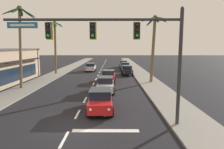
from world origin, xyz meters
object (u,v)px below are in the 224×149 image
Objects in this scene: traffic_signal_mast at (122,41)px; palm_left_third at (55,39)px; sedan_lead_at_stop_bar at (100,100)px; sedan_oncoming_far at (91,67)px; sedan_parked_far_kerb at (123,64)px; sedan_parked_mid_kerb at (125,66)px; sedan_fifth_in_queue at (108,76)px; palm_right_second at (154,39)px; palm_left_second at (20,29)px; sedan_third_in_queue at (106,84)px; sedan_parked_nearest_kerb at (127,70)px.

traffic_signal_mast is 1.11× the size of palm_left_third.
sedan_lead_at_stop_bar is (-1.54, 3.08, -4.43)m from traffic_signal_mast.
sedan_oncoming_far is 1.00× the size of sedan_parked_far_kerb.
sedan_parked_far_kerb is at bearing 42.63° from palm_left_third.
palm_left_third is at bearing -143.12° from sedan_oncoming_far.
sedan_parked_mid_kerb is (3.57, 27.19, 0.00)m from sedan_lead_at_stop_bar.
sedan_parked_far_kerb is at bearing 80.97° from sedan_fifth_in_queue.
palm_left_third is at bearing 140.43° from sedan_fifth_in_queue.
sedan_fifth_in_queue is 0.47× the size of palm_left_third.
sedan_fifth_in_queue and sedan_parked_mid_kerb have the same top height.
sedan_fifth_in_queue is 0.49× the size of palm_right_second.
palm_left_second is 16.76m from palm_right_second.
traffic_signal_mast reaches higher than sedan_fifth_in_queue.
sedan_oncoming_far is 9.21m from palm_left_third.
palm_left_second is at bearing 170.99° from sedan_third_in_queue.
palm_left_second is (-13.23, -25.06, 6.17)m from sedan_parked_far_kerb.
sedan_lead_at_stop_bar is 0.49× the size of palm_right_second.
traffic_signal_mast is 23.70m from sedan_parked_nearest_kerb.
palm_left_second is 1.05× the size of palm_right_second.
traffic_signal_mast reaches higher than sedan_oncoming_far.
traffic_signal_mast reaches higher than sedan_third_in_queue.
sedan_third_in_queue is 1.00× the size of sedan_parked_nearest_kerb.
traffic_signal_mast is 2.39× the size of sedan_third_in_queue.
sedan_oncoming_far is at bearing 100.19° from traffic_signal_mast.
sedan_third_in_queue and sedan_fifth_in_queue have the same top height.
sedan_third_in_queue is 0.99× the size of sedan_fifth_in_queue.
sedan_lead_at_stop_bar is 1.01× the size of sedan_third_in_queue.
sedan_lead_at_stop_bar is at bearing -97.47° from sedan_parked_mid_kerb.
palm_left_second reaches higher than sedan_third_in_queue.
sedan_oncoming_far is 0.49× the size of palm_right_second.
palm_right_second is (6.50, 12.22, 5.16)m from sedan_lead_at_stop_bar.
palm_left_third is (-9.83, 8.12, 5.53)m from sedan_fifth_in_queue.
palm_left_third is (-13.02, -11.99, 5.53)m from sedan_parked_far_kerb.
palm_left_second is at bearing -137.56° from sedan_parked_nearest_kerb.
traffic_signal_mast is 2.38× the size of sedan_parked_far_kerb.
palm_left_second is at bearing 135.25° from traffic_signal_mast.
sedan_fifth_in_queue is at bearing -113.87° from sedan_parked_nearest_kerb.
traffic_signal_mast is 36.53m from sedan_parked_far_kerb.
sedan_parked_mid_kerb and sedan_parked_far_kerb have the same top height.
sedan_parked_mid_kerb is 0.49× the size of palm_right_second.
sedan_parked_far_kerb is 29.00m from palm_left_second.
sedan_third_in_queue is at bearing -103.70° from sedan_parked_nearest_kerb.
palm_left_third is at bearing 114.19° from sedan_lead_at_stop_bar.
traffic_signal_mast is 1.16× the size of palm_right_second.
palm_left_second reaches higher than sedan_lead_at_stop_bar.
sedan_parked_mid_kerb is (2.02, 30.27, -4.43)m from traffic_signal_mast.
sedan_third_in_queue and sedan_oncoming_far have the same top height.
sedan_parked_mid_kerb is 0.47× the size of palm_left_third.
sedan_parked_nearest_kerb is 1.00× the size of sedan_parked_far_kerb.
sedan_lead_at_stop_bar is at bearing -91.38° from sedan_third_in_queue.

